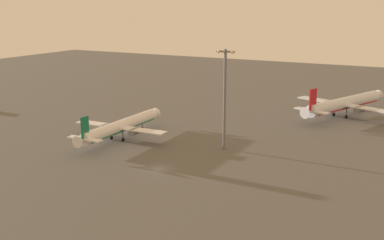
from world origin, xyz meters
The scene contains 4 objects.
ground_plane centered at (0.00, 0.00, 0.00)m, with size 416.00×416.00×0.00m, color #56544F.
airplane_taxiway_distant centered at (-21.97, 15.92, 3.46)m, with size 27.69×35.64×9.16m.
airplane_terminal_side centered at (25.78, 71.64, 4.17)m, with size 32.57×41.32×11.03m.
apron_light_west centered at (6.47, 20.51, 14.34)m, with size 4.80×0.90×25.02m.
Camera 1 is at (54.08, -85.80, 35.71)m, focal length 45.13 mm.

